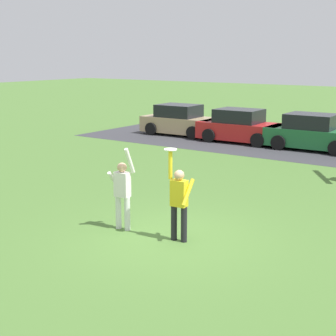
{
  "coord_description": "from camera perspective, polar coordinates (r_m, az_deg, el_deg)",
  "views": [
    {
      "loc": [
        6.54,
        -9.31,
        4.14
      ],
      "look_at": [
        -0.47,
        0.65,
        1.48
      ],
      "focal_mm": 55.5,
      "sensor_mm": 36.0,
      "label": 1
    }
  ],
  "objects": [
    {
      "name": "parked_car_green",
      "position": [
        23.88,
        15.64,
        3.67
      ],
      "size": [
        4.14,
        2.12,
        1.59
      ],
      "rotation": [
        0.0,
        0.0,
        0.02
      ],
      "color": "#1E6633",
      "rests_on": "ground_plane"
    },
    {
      "name": "parked_car_tan",
      "position": [
        27.32,
        1.37,
        5.17
      ],
      "size": [
        4.14,
        2.12,
        1.59
      ],
      "rotation": [
        0.0,
        0.0,
        0.02
      ],
      "color": "tan",
      "rests_on": "ground_plane"
    },
    {
      "name": "ground_plane",
      "position": [
        12.1,
        0.05,
        -7.66
      ],
      "size": [
        120.0,
        120.0,
        0.0
      ],
      "primitive_type": "plane",
      "color": "#4C7533"
    },
    {
      "name": "parked_car_red",
      "position": [
        25.27,
        7.99,
        4.47
      ],
      "size": [
        4.14,
        2.12,
        1.59
      ],
      "rotation": [
        0.0,
        0.0,
        0.02
      ],
      "color": "red",
      "rests_on": "ground_plane"
    },
    {
      "name": "person_defender",
      "position": [
        12.44,
        -5.03,
        -2.43
      ],
      "size": [
        0.56,
        0.49,
        2.04
      ],
      "rotation": [
        0.0,
        0.0,
        0.07
      ],
      "color": "silver",
      "rests_on": "ground_plane"
    },
    {
      "name": "person_catcher",
      "position": [
        11.62,
        1.22,
        -3.44
      ],
      "size": [
        0.55,
        0.49,
        2.08
      ],
      "rotation": [
        0.0,
        0.0,
        -3.07
      ],
      "color": "black",
      "rests_on": "ground_plane"
    },
    {
      "name": "frisbee_disc",
      "position": [
        11.48,
        0.27,
        2.06
      ],
      "size": [
        0.29,
        0.29,
        0.02
      ],
      "primitive_type": "cylinder",
      "color": "white",
      "rests_on": "person_catcher"
    }
  ]
}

